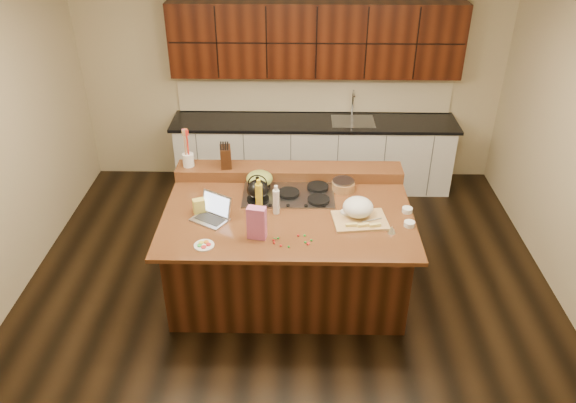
{
  "coord_description": "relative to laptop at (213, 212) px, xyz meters",
  "views": [
    {
      "loc": [
        0.09,
        -4.59,
        3.81
      ],
      "look_at": [
        0.0,
        0.05,
        1.0
      ],
      "focal_mm": 35.0,
      "sensor_mm": 36.0,
      "label": 1
    }
  ],
  "objects": [
    {
      "name": "island",
      "position": [
        0.71,
        0.13,
        -0.52
      ],
      "size": [
        2.4,
        1.6,
        0.92
      ],
      "color": "black",
      "rests_on": "ground"
    },
    {
      "name": "kitchen_timer",
      "position": [
        1.66,
        -0.21,
        -0.03
      ],
      "size": [
        0.09,
        0.09,
        0.07
      ],
      "primitive_type": "cone",
      "rotation": [
        0.0,
        0.0,
        -0.08
      ],
      "color": "silver",
      "rests_on": "island"
    },
    {
      "name": "kettle",
      "position": [
        0.41,
        0.3,
        0.08
      ],
      "size": [
        0.23,
        0.23,
        0.19
      ],
      "primitive_type": "ellipsoid",
      "rotation": [
        0.0,
        0.0,
        -0.09
      ],
      "color": "black",
      "rests_on": "cooktop"
    },
    {
      "name": "gumdrop_6",
      "position": [
        0.9,
        -0.41,
        -0.05
      ],
      "size": [
        0.02,
        0.02,
        0.02
      ],
      "primitive_type": "ellipsoid",
      "color": "red",
      "rests_on": "island"
    },
    {
      "name": "knife_block",
      "position": [
        0.04,
        0.83,
        0.17
      ],
      "size": [
        0.14,
        0.2,
        0.22
      ],
      "primitive_type": "cube",
      "rotation": [
        0.0,
        0.0,
        0.16
      ],
      "color": "black",
      "rests_on": "back_ledge"
    },
    {
      "name": "gumdrop_10",
      "position": [
        0.66,
        -0.45,
        -0.05
      ],
      "size": [
        0.02,
        0.02,
        0.02
      ],
      "primitive_type": "ellipsoid",
      "color": "red",
      "rests_on": "island"
    },
    {
      "name": "gumdrop_5",
      "position": [
        0.5,
        -0.33,
        -0.05
      ],
      "size": [
        0.02,
        0.02,
        0.02
      ],
      "primitive_type": "ellipsoid",
      "color": "#198C26",
      "rests_on": "island"
    },
    {
      "name": "gumdrop_3",
      "position": [
        0.59,
        -0.35,
        -0.05
      ],
      "size": [
        0.02,
        0.02,
        0.02
      ],
      "primitive_type": "ellipsoid",
      "color": "#198C26",
      "rests_on": "island"
    },
    {
      "name": "laptop",
      "position": [
        0.0,
        0.0,
        0.0
      ],
      "size": [
        0.41,
        0.39,
        0.23
      ],
      "rotation": [
        0.0,
        0.0,
        -0.55
      ],
      "color": "#B7B7BC",
      "rests_on": "island"
    },
    {
      "name": "gumdrop_11",
      "position": [
        0.87,
        -0.39,
        -0.05
      ],
      "size": [
        0.02,
        0.02,
        0.02
      ],
      "primitive_type": "ellipsoid",
      "color": "#198C26",
      "rests_on": "island"
    },
    {
      "name": "back_ledge",
      "position": [
        0.71,
        0.83,
        -0.0
      ],
      "size": [
        2.4,
        0.3,
        0.12
      ],
      "primitive_type": "cube",
      "color": "black",
      "rests_on": "island"
    },
    {
      "name": "gumdrop_8",
      "position": [
        0.59,
        -0.37,
        -0.05
      ],
      "size": [
        0.02,
        0.02,
        0.02
      ],
      "primitive_type": "ellipsoid",
      "color": "red",
      "rests_on": "island"
    },
    {
      "name": "oil_bottle",
      "position": [
        0.43,
        0.18,
        0.07
      ],
      "size": [
        0.08,
        0.08,
        0.27
      ],
      "primitive_type": "cylinder",
      "rotation": [
        0.0,
        0.0,
        -0.08
      ],
      "color": "gold",
      "rests_on": "island"
    },
    {
      "name": "ramekin_b",
      "position": [
        1.84,
        -0.1,
        -0.04
      ],
      "size": [
        0.13,
        0.13,
        0.04
      ],
      "primitive_type": "cylinder",
      "rotation": [
        0.0,
        0.0,
        -0.4
      ],
      "color": "white",
      "rests_on": "island"
    },
    {
      "name": "gumdrop_7",
      "position": [
        0.87,
        -0.29,
        -0.05
      ],
      "size": [
        0.02,
        0.02,
        0.02
      ],
      "primitive_type": "ellipsoid",
      "color": "#198C26",
      "rests_on": "island"
    },
    {
      "name": "candy_plate",
      "position": [
        -0.02,
        -0.45,
        -0.06
      ],
      "size": [
        0.24,
        0.24,
        0.01
      ],
      "primitive_type": "cylinder",
      "rotation": [
        0.0,
        0.0,
        0.41
      ],
      "color": "white",
      "rests_on": "island"
    },
    {
      "name": "gumdrop_4",
      "position": [
        0.5,
        -0.34,
        -0.05
      ],
      "size": [
        0.02,
        0.02,
        0.02
      ],
      "primitive_type": "ellipsoid",
      "color": "red",
      "rests_on": "island"
    },
    {
      "name": "pink_bag",
      "position": [
        0.44,
        -0.31,
        0.09
      ],
      "size": [
        0.18,
        0.12,
        0.31
      ],
      "primitive_type": "cube",
      "rotation": [
        0.0,
        0.0,
        -0.18
      ],
      "color": "#C05A8D",
      "rests_on": "island"
    },
    {
      "name": "utensil_crock",
      "position": [
        -0.36,
        0.83,
        0.13
      ],
      "size": [
        0.16,
        0.16,
        0.14
      ],
      "primitive_type": "cylinder",
      "rotation": [
        0.0,
        0.0,
        0.37
      ],
      "color": "white",
      "rests_on": "back_ledge"
    },
    {
      "name": "ramekin_a",
      "position": [
        1.86,
        0.14,
        -0.04
      ],
      "size": [
        0.13,
        0.13,
        0.04
      ],
      "primitive_type": "cylinder",
      "rotation": [
        0.0,
        0.0,
        -0.37
      ],
      "color": "white",
      "rests_on": "island"
    },
    {
      "name": "gumdrop_2",
      "position": [
        0.6,
        -0.41,
        -0.05
      ],
      "size": [
        0.02,
        0.02,
        0.02
      ],
      "primitive_type": "ellipsoid",
      "color": "red",
      "rests_on": "island"
    },
    {
      "name": "package_box",
      "position": [
        -0.14,
        0.08,
        0.02
      ],
      "size": [
        0.13,
        0.11,
        0.15
      ],
      "primitive_type": "cube",
      "rotation": [
        0.0,
        0.0,
        0.4
      ],
      "color": "gold",
      "rests_on": "island"
    },
    {
      "name": "back_counter",
      "position": [
        1.01,
        2.36,
        0.0
      ],
      "size": [
        3.7,
        0.66,
        2.4
      ],
      "color": "silver",
      "rests_on": "ground"
    },
    {
      "name": "gumdrop_0",
      "position": [
        0.81,
        -0.29,
        -0.05
      ],
      "size": [
        0.02,
        0.02,
        0.02
      ],
      "primitive_type": "ellipsoid",
      "color": "red",
      "rests_on": "island"
    },
    {
      "name": "room",
      "position": [
        0.71,
        0.13,
        0.37
      ],
      "size": [
        5.52,
        5.02,
        2.72
      ],
      "color": "black",
      "rests_on": "ground"
    },
    {
      "name": "gumdrop_13",
      "position": [
        0.73,
        -0.47,
        -0.05
      ],
      "size": [
        0.02,
        0.02,
        0.02
      ],
      "primitive_type": "ellipsoid",
      "color": "#198C26",
      "rests_on": "island"
    },
    {
      "name": "wooden_tray",
      "position": [
        1.37,
        0.02,
        0.03
      ],
      "size": [
        0.54,
        0.43,
        0.2
      ],
      "rotation": [
        0.0,
        0.0,
        0.12
      ],
      "color": "tan",
      "rests_on": "island"
    },
    {
      "name": "gumdrop_9",
      "position": [
        0.63,
        -0.34,
        -0.05
      ],
      "size": [
        0.02,
        0.02,
        0.02
      ],
      "primitive_type": "ellipsoid",
      "color": "#198C26",
      "rests_on": "island"
    },
    {
      "name": "gumdrop_12",
      "position": [
        0.89,
        -0.42,
        -0.05
      ],
      "size": [
        0.02,
        0.02,
        0.02
      ],
      "primitive_type": "ellipsoid",
      "color": "red",
      "rests_on": "island"
    },
    {
      "name": "green_bowl",
      "position": [
        0.41,
        0.56,
        0.06
      ],
      "size": [
        0.31,
        0.31,
        0.15
      ],
      "primitive_type": "ellipsoid",
      "rotation": [
        0.0,
        0.0,
        -0.15
      ],
      "color": "olive",
      "rests_on": "cooktop"
    },
    {
      "name": "cooktop",
      "position": [
        0.71,
        0.43,
        -0.05
      ],
      "size": [
        0.92,
        0.52,
        0.05
      ],
      "color": "gray",
      "rests_on": "island"
    },
    {
      "name": "vinegar_bottle",
      "position": [
        0.6,
        0.1,
        0.06
      ],
      "size": [
        0.08,
        0.08,
        0.25
      ],
      "primitive_type": "cylinder",
      "rotation": [
        0.0,
        0.0,
        0.29
      ],
      "color": "silver",
      "rests_on": "island"
    },
    {
      "name": "ramekin_c",
      "position": [
        1.26,
        0.07,
        -0.04
      ],
      "size": [
        0.11,
        0.11,
        0.04
      ],
      "primitive_type": "cylinder",
      "rotation": [
        0.0,
        0.0,
        0.16
      ],
      "color": "white",
      "rests_on": "island"
    },
    {
      "name": "gumdrop_1",
      "position": [
        0.92,
        -0.36,
        -0.05
      ],
      "size": [
        0.02,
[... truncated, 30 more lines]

